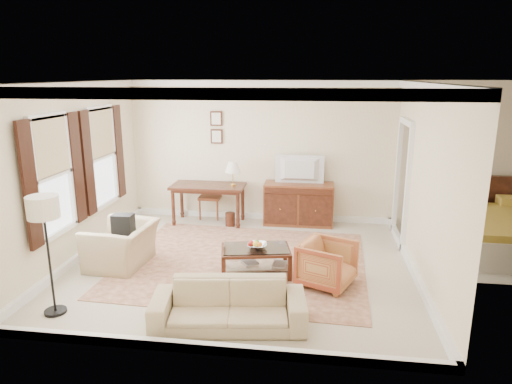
% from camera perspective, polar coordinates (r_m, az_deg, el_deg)
% --- Properties ---
extents(room_shell, '(5.51, 5.01, 2.91)m').
position_cam_1_polar(room_shell, '(6.94, -2.00, 10.05)').
color(room_shell, beige).
rests_on(room_shell, ground).
extents(annex_bedroom, '(3.00, 2.70, 2.90)m').
position_cam_1_polar(annex_bedroom, '(9.04, 28.99, -4.56)').
color(annex_bedroom, beige).
rests_on(annex_bedroom, ground).
extents(window_front, '(0.12, 1.56, 1.80)m').
position_cam_1_polar(window_front, '(7.39, -24.05, 1.83)').
color(window_front, '#CCB284').
rests_on(window_front, room_shell).
extents(window_rear, '(0.12, 1.56, 1.80)m').
position_cam_1_polar(window_rear, '(8.76, -18.65, 4.16)').
color(window_rear, '#CCB284').
rests_on(window_rear, room_shell).
extents(doorway, '(0.10, 1.12, 2.25)m').
position_cam_1_polar(doorway, '(8.68, 17.78, 0.93)').
color(doorway, white).
rests_on(doorway, room_shell).
extents(rug, '(4.07, 3.53, 0.01)m').
position_cam_1_polar(rug, '(7.61, -1.66, -8.74)').
color(rug, brown).
rests_on(rug, room_shell).
extents(writing_desk, '(1.49, 0.75, 0.81)m').
position_cam_1_polar(writing_desk, '(9.40, -5.99, 0.26)').
color(writing_desk, '#522617').
rests_on(writing_desk, room_shell).
extents(desk_chair, '(0.49, 0.49, 1.05)m').
position_cam_1_polar(desk_chair, '(9.79, -5.73, -0.26)').
color(desk_chair, brown).
rests_on(desk_chair, room_shell).
extents(desk_lamp, '(0.32, 0.32, 0.50)m').
position_cam_1_polar(desk_lamp, '(9.21, -2.91, 2.31)').
color(desk_lamp, silver).
rests_on(desk_lamp, writing_desk).
extents(framed_prints, '(0.25, 0.04, 0.68)m').
position_cam_1_polar(framed_prints, '(9.58, -4.97, 8.06)').
color(framed_prints, '#522617').
rests_on(framed_prints, room_shell).
extents(sideboard, '(1.40, 0.54, 0.86)m').
position_cam_1_polar(sideboard, '(9.39, 5.34, -1.48)').
color(sideboard, brown).
rests_on(sideboard, room_shell).
extents(tv, '(0.94, 0.54, 0.12)m').
position_cam_1_polar(tv, '(9.16, 5.46, 3.89)').
color(tv, black).
rests_on(tv, sideboard).
extents(coffee_table, '(1.14, 0.81, 0.44)m').
position_cam_1_polar(coffee_table, '(7.05, -0.04, -7.75)').
color(coffee_table, '#522617').
rests_on(coffee_table, room_shell).
extents(fruit_bowl, '(0.42, 0.42, 0.10)m').
position_cam_1_polar(fruit_bowl, '(6.97, 0.16, -6.64)').
color(fruit_bowl, silver).
rests_on(fruit_bowl, coffee_table).
extents(book_a, '(0.26, 0.18, 0.38)m').
position_cam_1_polar(book_a, '(7.16, -1.62, -8.83)').
color(book_a, brown).
rests_on(book_a, coffee_table).
extents(book_b, '(0.28, 0.05, 0.38)m').
position_cam_1_polar(book_b, '(7.15, 2.14, -8.90)').
color(book_b, brown).
rests_on(book_b, coffee_table).
extents(striped_armchair, '(0.91, 0.93, 0.74)m').
position_cam_1_polar(striped_armchair, '(6.78, 8.88, -8.61)').
color(striped_armchair, '#9B3C21').
rests_on(striped_armchair, room_shell).
extents(club_armchair, '(0.77, 1.11, 0.93)m').
position_cam_1_polar(club_armchair, '(7.65, -16.49, -5.55)').
color(club_armchair, tan).
rests_on(club_armchair, room_shell).
extents(backpack, '(0.29, 0.36, 0.40)m').
position_cam_1_polar(backpack, '(7.52, -16.26, -3.88)').
color(backpack, black).
rests_on(backpack, club_armchair).
extents(sofa, '(1.93, 0.79, 0.73)m').
position_cam_1_polar(sofa, '(5.71, -3.44, -13.10)').
color(sofa, tan).
rests_on(sofa, room_shell).
extents(floor_lamp, '(0.39, 0.39, 1.57)m').
position_cam_1_polar(floor_lamp, '(6.19, -24.99, -2.74)').
color(floor_lamp, black).
rests_on(floor_lamp, room_shell).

